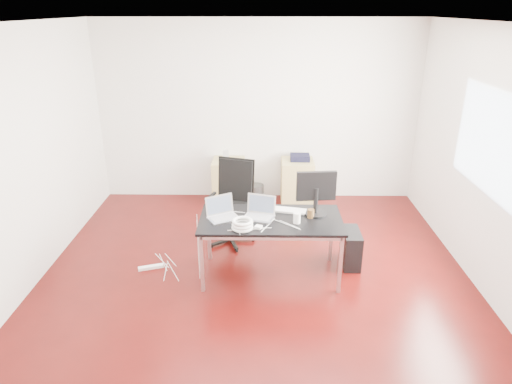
{
  "coord_description": "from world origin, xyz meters",
  "views": [
    {
      "loc": [
        0.08,
        -4.57,
        2.94
      ],
      "look_at": [
        0.0,
        0.55,
        0.85
      ],
      "focal_mm": 32.0,
      "sensor_mm": 36.0,
      "label": 1
    }
  ],
  "objects_px": {
    "pc_tower": "(351,248)",
    "office_chair": "(232,198)",
    "desk": "(271,223)",
    "filing_cabinet_right": "(297,182)",
    "filing_cabinet_left": "(229,181)"
  },
  "relations": [
    {
      "from": "office_chair",
      "to": "filing_cabinet_right",
      "type": "relative_size",
      "value": 1.54
    },
    {
      "from": "desk",
      "to": "office_chair",
      "type": "distance_m",
      "value": 1.02
    },
    {
      "from": "desk",
      "to": "office_chair",
      "type": "relative_size",
      "value": 1.48
    },
    {
      "from": "office_chair",
      "to": "filing_cabinet_right",
      "type": "xyz_separation_m",
      "value": [
        0.95,
        1.28,
        -0.26
      ]
    },
    {
      "from": "filing_cabinet_left",
      "to": "pc_tower",
      "type": "distance_m",
      "value": 2.51
    },
    {
      "from": "desk",
      "to": "filing_cabinet_left",
      "type": "distance_m",
      "value": 2.29
    },
    {
      "from": "filing_cabinet_left",
      "to": "filing_cabinet_right",
      "type": "xyz_separation_m",
      "value": [
        1.09,
        0.0,
        0.0
      ]
    },
    {
      "from": "desk",
      "to": "office_chair",
      "type": "height_order",
      "value": "office_chair"
    },
    {
      "from": "filing_cabinet_right",
      "to": "pc_tower",
      "type": "height_order",
      "value": "filing_cabinet_right"
    },
    {
      "from": "desk",
      "to": "filing_cabinet_left",
      "type": "height_order",
      "value": "desk"
    },
    {
      "from": "filing_cabinet_right",
      "to": "office_chair",
      "type": "bearing_deg",
      "value": -126.42
    },
    {
      "from": "filing_cabinet_left",
      "to": "office_chair",
      "type": "bearing_deg",
      "value": -83.75
    },
    {
      "from": "desk",
      "to": "filing_cabinet_left",
      "type": "xyz_separation_m",
      "value": [
        -0.63,
        2.17,
        -0.33
      ]
    },
    {
      "from": "pc_tower",
      "to": "office_chair",
      "type": "bearing_deg",
      "value": 157.37
    },
    {
      "from": "desk",
      "to": "filing_cabinet_right",
      "type": "height_order",
      "value": "desk"
    }
  ]
}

